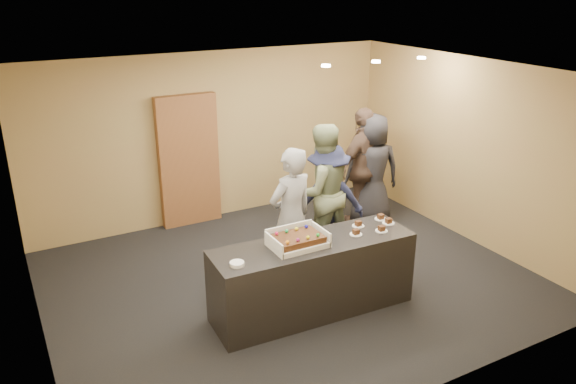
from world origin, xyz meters
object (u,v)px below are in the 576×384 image
object	(u,v)px
serving_counter	(313,277)
storage_cabinet	(189,161)
person_navy_man	(328,200)
person_dark_suit	(372,170)
cake_box	(297,242)
person_brown_extra	(364,167)
sheet_cake	(298,238)
person_sage_man	(321,191)
plate_stack	(237,264)
person_server_grey	(291,217)

from	to	relation	value
serving_counter	storage_cabinet	size ratio (longest dim) A/B	1.15
person_navy_man	person_dark_suit	world-z (taller)	person_dark_suit
cake_box	person_brown_extra	xyz separation A→B (m)	(2.23, 1.81, 0.00)
person_navy_man	sheet_cake	bearing A→B (deg)	66.02
person_navy_man	person_sage_man	bearing A→B (deg)	6.38
cake_box	person_navy_man	distance (m)	1.66
plate_stack	person_navy_man	world-z (taller)	person_navy_man
sheet_cake	cake_box	bearing A→B (deg)	89.15
person_navy_man	plate_stack	bearing A→B (deg)	53.66
storage_cabinet	cake_box	distance (m)	3.15
sheet_cake	plate_stack	distance (m)	0.79
sheet_cake	serving_counter	bearing A→B (deg)	0.00
cake_box	person_server_grey	distance (m)	0.79
person_server_grey	person_navy_man	world-z (taller)	person_server_grey
person_server_grey	person_sage_man	bearing A→B (deg)	-158.65
person_brown_extra	person_dark_suit	distance (m)	0.14
serving_counter	person_sage_man	world-z (taller)	person_sage_man
person_dark_suit	person_server_grey	bearing A→B (deg)	47.10
person_server_grey	person_navy_man	bearing A→B (deg)	-163.40
person_sage_man	sheet_cake	bearing A→B (deg)	51.26
serving_counter	sheet_cake	size ratio (longest dim) A/B	4.50
plate_stack	person_sage_man	size ratio (longest dim) A/B	0.08
person_sage_man	person_dark_suit	size ratio (longest dim) A/B	1.06
cake_box	person_navy_man	world-z (taller)	person_navy_man
person_sage_man	person_navy_man	bearing A→B (deg)	168.30
sheet_cake	person_navy_man	xyz separation A→B (m)	(1.17, 1.19, -0.18)
plate_stack	sheet_cake	bearing A→B (deg)	6.47
cake_box	person_brown_extra	world-z (taller)	person_brown_extra
storage_cabinet	plate_stack	world-z (taller)	storage_cabinet
person_dark_suit	serving_counter	bearing A→B (deg)	59.88
cake_box	person_sage_man	distance (m)	1.60
storage_cabinet	person_sage_man	size ratio (longest dim) A/B	1.09
plate_stack	serving_counter	bearing A→B (deg)	5.13
sheet_cake	person_navy_man	bearing A→B (deg)	45.66
storage_cabinet	person_brown_extra	distance (m)	2.75
person_brown_extra	person_navy_man	bearing A→B (deg)	15.99
person_navy_man	person_dark_suit	distance (m)	1.30
serving_counter	person_sage_man	xyz separation A→B (m)	(0.85, 1.22, 0.51)
serving_counter	person_dark_suit	distance (m)	2.80
serving_counter	cake_box	bearing A→B (deg)	176.18
cake_box	person_navy_man	bearing A→B (deg)	45.11
storage_cabinet	cake_box	size ratio (longest dim) A/B	3.33
person_server_grey	person_brown_extra	world-z (taller)	person_brown_extra
person_brown_extra	person_server_grey	bearing A→B (deg)	14.80
serving_counter	cake_box	size ratio (longest dim) A/B	3.83
person_dark_suit	cake_box	bearing A→B (deg)	56.95
person_server_grey	person_dark_suit	bearing A→B (deg)	-164.84
person_brown_extra	person_dark_suit	bearing A→B (deg)	130.23
serving_counter	person_dark_suit	size ratio (longest dim) A/B	1.33
person_sage_man	plate_stack	bearing A→B (deg)	37.59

